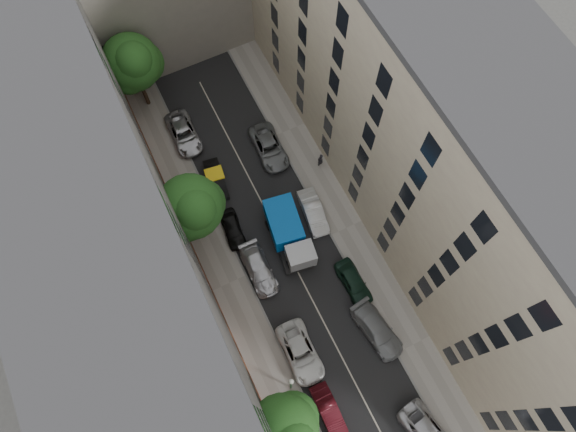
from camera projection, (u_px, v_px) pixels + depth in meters
ground at (289, 255)px, 43.40m from camera, size 120.00×120.00×0.00m
road_surface at (289, 255)px, 43.39m from camera, size 8.00×44.00×0.02m
sidewalk_left at (230, 283)px, 42.41m from camera, size 3.00×44.00×0.15m
sidewalk_right at (346, 228)px, 44.25m from camera, size 3.00×44.00×0.15m
building_left at (133, 280)px, 32.30m from camera, size 8.00×44.00×20.00m
building_right at (430, 145)px, 35.99m from camera, size 8.00×44.00×20.00m
tarp_truck at (289, 233)px, 42.52m from camera, size 3.27×6.42×2.82m
car_left_1 at (329, 410)px, 38.14m from camera, size 1.45×4.00×1.31m
car_left_2 at (301, 352)px, 39.66m from camera, size 2.54×5.22×1.43m
car_left_3 at (259, 269)px, 42.20m from camera, size 2.08×4.89×1.41m
car_left_4 at (233, 229)px, 43.61m from camera, size 1.93×3.96×1.30m
car_left_5 at (216, 179)px, 45.37m from camera, size 1.91×4.18×1.33m
car_left_6 at (184, 134)px, 47.11m from camera, size 2.44×5.11×1.40m
car_right_1 at (377, 330)px, 40.28m from camera, size 2.77×5.36×1.49m
car_right_2 at (354, 282)px, 41.77m from camera, size 1.77×4.24×1.44m
car_right_3 at (313, 212)px, 44.12m from camera, size 2.07×4.58×1.46m
car_right_4 at (269, 148)px, 46.53m from camera, size 2.63×5.29×1.44m
tree_near at (285, 432)px, 32.59m from camera, size 4.98×4.66×8.70m
tree_mid at (192, 208)px, 38.71m from camera, size 5.36×5.10×8.54m
tree_far at (133, 64)px, 43.70m from camera, size 5.26×4.98×8.59m
lamp_post at (291, 384)px, 35.92m from camera, size 0.36×0.36×5.71m
pedestrian at (320, 160)px, 45.74m from camera, size 0.72×0.59×1.70m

